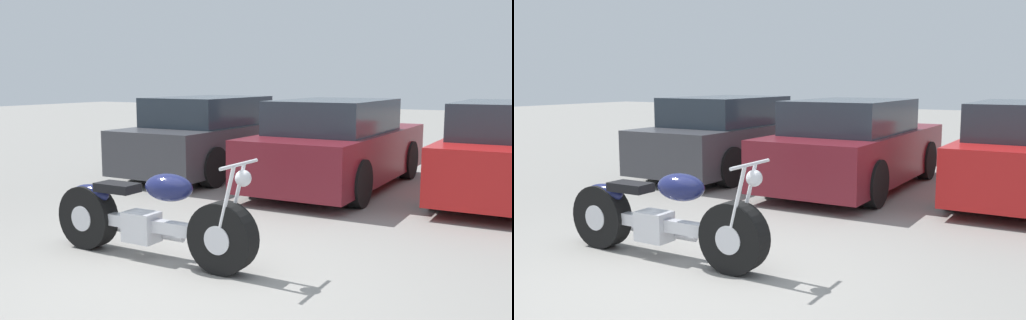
# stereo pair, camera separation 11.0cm
# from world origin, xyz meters

# --- Properties ---
(ground_plane) EXTENTS (60.00, 60.00, 0.00)m
(ground_plane) POSITION_xyz_m (0.00, 0.00, 0.00)
(ground_plane) COLOR gray
(motorcycle) EXTENTS (2.35, 0.62, 1.04)m
(motorcycle) POSITION_xyz_m (-0.60, 0.42, 0.42)
(motorcycle) COLOR black
(motorcycle) RESTS_ON ground_plane
(parked_car_dark_grey) EXTENTS (1.80, 4.29, 1.45)m
(parked_car_dark_grey) POSITION_xyz_m (-2.95, 5.15, 0.68)
(parked_car_dark_grey) COLOR #3D3D42
(parked_car_dark_grey) RESTS_ON ground_plane
(parked_car_maroon) EXTENTS (1.80, 4.29, 1.45)m
(parked_car_maroon) POSITION_xyz_m (-0.36, 4.91, 0.68)
(parked_car_maroon) COLOR maroon
(parked_car_maroon) RESTS_ON ground_plane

